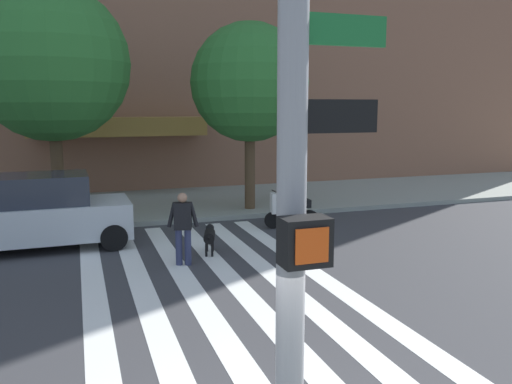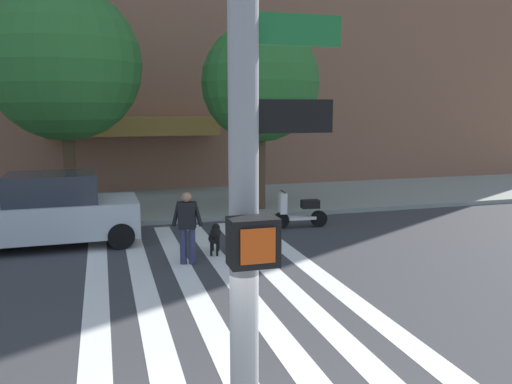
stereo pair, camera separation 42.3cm
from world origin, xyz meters
The scene contains 10 objects.
ground_plane centered at (0.00, 5.88, 0.00)m, with size 160.00×160.00×0.00m, color #353538.
sidewalk_far centered at (0.00, 14.77, 0.07)m, with size 80.00×6.00×0.15m, color gray.
crosswalk_stripes centered at (0.42, 5.88, 0.00)m, with size 4.95×11.17×0.01m.
traffic_light_pole centered at (-0.80, -0.82, 3.52)m, with size 0.74×0.46×5.80m.
parked_car_behind_first centered at (-2.99, 10.20, 0.88)m, with size 4.55×2.04×1.85m.
parked_scooter centered at (3.86, 10.27, 0.48)m, with size 1.63×0.50×1.11m.
street_tree_nearest centered at (-2.57, 13.13, 4.74)m, with size 4.57×4.57×6.89m.
street_tree_middle centered at (3.38, 12.70, 4.26)m, with size 3.82×3.82×6.03m.
pedestrian_dog_walker centered at (0.14, 7.63, 0.93)m, with size 0.70×0.34×1.64m.
dog_on_leash centered at (0.92, 8.34, 0.44)m, with size 0.45×1.03×0.65m.
Camera 1 is at (-2.00, -3.61, 3.51)m, focal length 36.76 mm.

